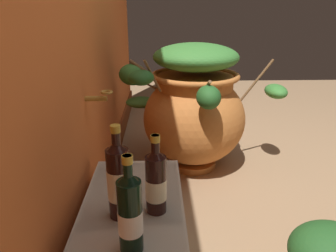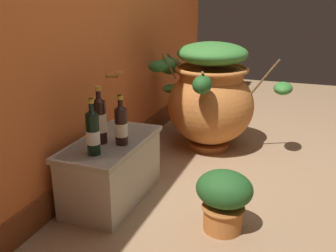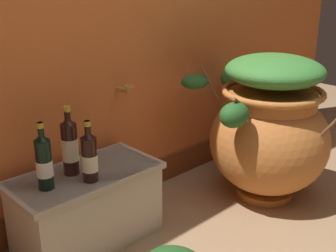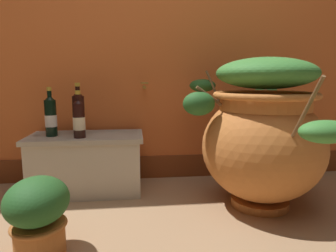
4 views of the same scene
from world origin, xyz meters
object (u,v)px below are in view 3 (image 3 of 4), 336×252
(wine_bottle_left, at_px, (44,161))
(wine_bottle_right, at_px, (89,156))
(terracotta_urn, at_px, (269,128))
(wine_bottle_middle, at_px, (70,145))

(wine_bottle_left, xyz_separation_m, wine_bottle_right, (0.19, -0.07, -0.01))
(terracotta_urn, xyz_separation_m, wine_bottle_left, (-1.29, 0.33, 0.08))
(terracotta_urn, relative_size, wine_bottle_right, 3.93)
(terracotta_urn, relative_size, wine_bottle_left, 3.68)
(wine_bottle_left, bearing_deg, terracotta_urn, -14.29)
(wine_bottle_left, bearing_deg, wine_bottle_right, -21.44)
(wine_bottle_right, bearing_deg, terracotta_urn, -12.99)
(terracotta_urn, relative_size, wine_bottle_middle, 3.41)
(wine_bottle_right, bearing_deg, wine_bottle_left, 158.56)
(wine_bottle_left, height_order, wine_bottle_right, wine_bottle_left)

